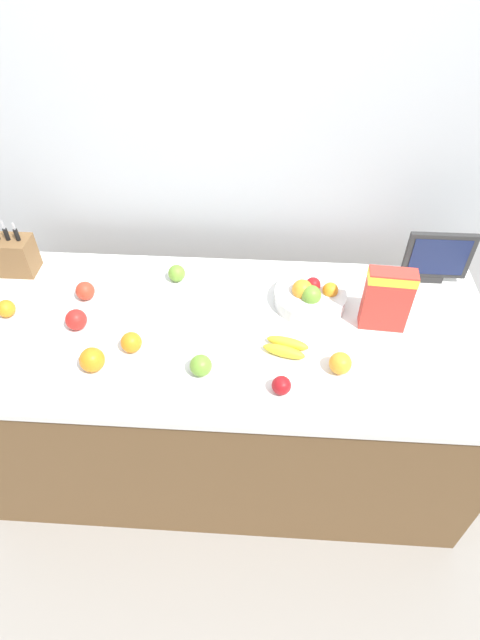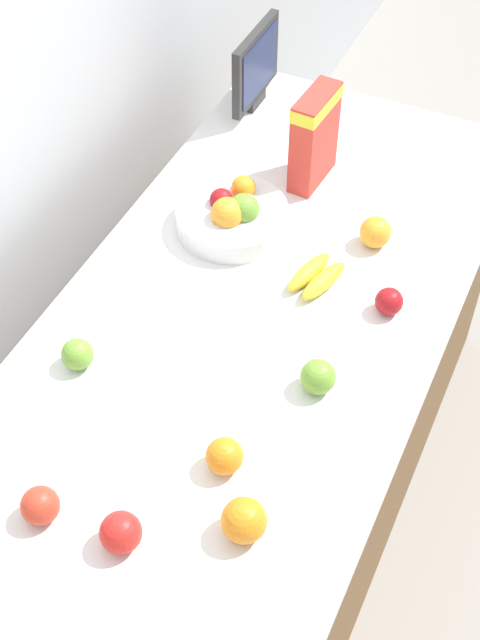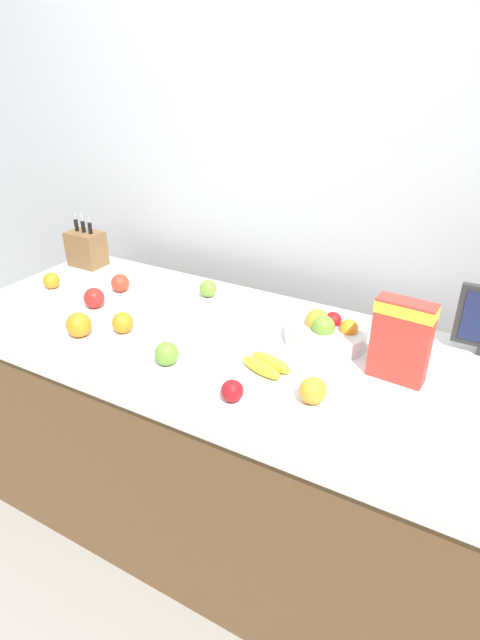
{
  "view_description": "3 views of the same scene",
  "coord_description": "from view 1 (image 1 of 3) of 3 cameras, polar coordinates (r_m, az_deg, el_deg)",
  "views": [
    {
      "loc": [
        0.15,
        -1.33,
        2.23
      ],
      "look_at": [
        0.06,
        0.01,
        0.92
      ],
      "focal_mm": 28.0,
      "sensor_mm": 36.0,
      "label": 1
    },
    {
      "loc": [
        -1.2,
        -0.57,
        2.4
      ],
      "look_at": [
        -0.06,
        -0.04,
        1.01
      ],
      "focal_mm": 50.0,
      "sensor_mm": 36.0,
      "label": 2
    },
    {
      "loc": [
        0.81,
        -1.29,
        1.75
      ],
      "look_at": [
        0.1,
        -0.02,
        0.98
      ],
      "focal_mm": 28.0,
      "sensor_mm": 36.0,
      "label": 3
    }
  ],
  "objects": [
    {
      "name": "orange_mid_left",
      "position": [
        1.85,
        -12.32,
        -2.51
      ],
      "size": [
        0.08,
        0.08,
        0.08
      ],
      "primitive_type": "sphere",
      "color": "orange",
      "rests_on": "counter"
    },
    {
      "name": "knife_block",
      "position": [
        2.33,
        -24.36,
        6.77
      ],
      "size": [
        0.16,
        0.12,
        0.25
      ],
      "color": "brown",
      "rests_on": "counter"
    },
    {
      "name": "apple_rightmost",
      "position": [
        2.12,
        -7.25,
        5.32
      ],
      "size": [
        0.07,
        0.07,
        0.07
      ],
      "primitive_type": "sphere",
      "color": "#6B9E33",
      "rests_on": "counter"
    },
    {
      "name": "apple_front",
      "position": [
        1.74,
        -4.51,
        -5.21
      ],
      "size": [
        0.08,
        0.08,
        0.08
      ],
      "primitive_type": "sphere",
      "color": "#6B9E33",
      "rests_on": "counter"
    },
    {
      "name": "counter",
      "position": [
        2.24,
        -1.65,
        -8.84
      ],
      "size": [
        2.07,
        0.88,
        0.87
      ],
      "color": "brown",
      "rests_on": "ground_plane"
    },
    {
      "name": "ground_plane",
      "position": [
        2.6,
        -1.45,
        -14.59
      ],
      "size": [
        14.0,
        14.0,
        0.0
      ],
      "primitive_type": "plane",
      "color": "gray"
    },
    {
      "name": "apple_leftmost",
      "position": [
        1.69,
        4.75,
        -7.46
      ],
      "size": [
        0.07,
        0.07,
        0.07
      ],
      "primitive_type": "sphere",
      "color": "#A31419",
      "rests_on": "counter"
    },
    {
      "name": "fruit_bowl",
      "position": [
        2.01,
        8.03,
        2.73
      ],
      "size": [
        0.29,
        0.29,
        0.11
      ],
      "color": "silver",
      "rests_on": "counter"
    },
    {
      "name": "small_monitor",
      "position": [
        2.19,
        21.7,
        6.71
      ],
      "size": [
        0.27,
        0.03,
        0.24
      ],
      "color": "#2D2D2D",
      "rests_on": "counter"
    },
    {
      "name": "orange_front_left",
      "position": [
        1.78,
        11.39,
        -4.86
      ],
      "size": [
        0.08,
        0.08,
        0.08
      ],
      "primitive_type": "sphere",
      "color": "orange",
      "rests_on": "counter"
    },
    {
      "name": "orange_by_cereal",
      "position": [
        1.82,
        -16.54,
        -4.39
      ],
      "size": [
        0.09,
        0.09,
        0.09
      ],
      "primitive_type": "sphere",
      "color": "orange",
      "rests_on": "counter"
    },
    {
      "name": "apple_rear",
      "position": [
        1.99,
        -18.22,
        0.04
      ],
      "size": [
        0.08,
        0.08,
        0.08
      ],
      "primitive_type": "sphere",
      "color": "red",
      "rests_on": "counter"
    },
    {
      "name": "orange_mid_right",
      "position": [
        2.14,
        -25.17,
        1.18
      ],
      "size": [
        0.07,
        0.07,
        0.07
      ],
      "primitive_type": "sphere",
      "color": "orange",
      "rests_on": "counter"
    },
    {
      "name": "banana_bunch",
      "position": [
        1.82,
        5.25,
        -3.11
      ],
      "size": [
        0.18,
        0.13,
        0.04
      ],
      "rotation": [
        0.0,
        0.0,
        5.97
      ],
      "color": "yellow",
      "rests_on": "counter"
    },
    {
      "name": "wall_back",
      "position": [
        2.2,
        -0.64,
        19.37
      ],
      "size": [
        9.0,
        0.06,
        2.6
      ],
      "color": "silver",
      "rests_on": "ground_plane"
    },
    {
      "name": "cereal_box",
      "position": [
        1.9,
        16.51,
        2.53
      ],
      "size": [
        0.18,
        0.08,
        0.26
      ],
      "rotation": [
        0.0,
        0.0,
        -0.07
      ],
      "color": "red",
      "rests_on": "counter"
    },
    {
      "name": "apple_near_bananas",
      "position": [
        2.11,
        -17.28,
        3.2
      ],
      "size": [
        0.08,
        0.08,
        0.08
      ],
      "primitive_type": "sphere",
      "color": "red",
      "rests_on": "counter"
    }
  ]
}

